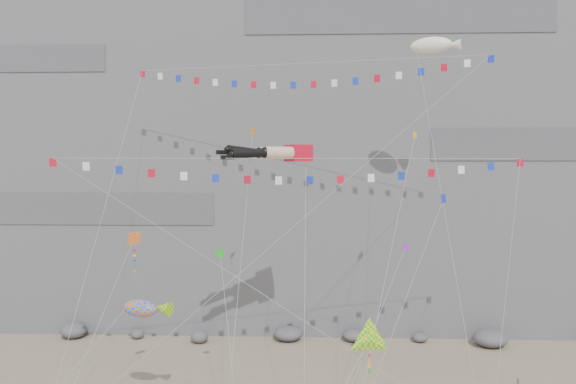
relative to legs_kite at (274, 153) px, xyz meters
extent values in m
cube|color=slate|center=(0.52, 26.58, 8.09)|extent=(80.00, 28.00, 50.00)
cube|color=red|center=(1.65, 0.76, 0.02)|extent=(2.12, 2.39, 1.17)
cylinder|color=#E0A98C|center=(0.33, -0.47, 0.02)|extent=(2.16, 1.60, 0.86)
sphere|color=black|center=(-0.57, -0.88, 0.02)|extent=(0.79, 0.79, 0.79)
cone|color=black|center=(-1.63, -1.36, -0.05)|extent=(2.45, 1.62, 0.81)
cube|color=black|center=(-3.06, -2.00, -0.31)|extent=(0.84, 0.62, 0.29)
cylinder|color=#E0A98C|center=(-0.14, 0.59, 0.02)|extent=(2.16, 1.60, 0.86)
sphere|color=black|center=(-1.04, 0.19, 0.02)|extent=(0.79, 0.79, 0.79)
cone|color=black|center=(-2.11, -0.29, 0.13)|extent=(2.46, 1.63, 0.86)
cube|color=black|center=(-3.54, -0.94, 0.04)|extent=(0.84, 0.62, 0.29)
cylinder|color=gray|center=(1.92, -5.97, -8.42)|extent=(0.03, 0.03, 21.60)
cylinder|color=gray|center=(-5.45, -1.78, -4.86)|extent=(0.03, 0.03, 31.45)
cylinder|color=gray|center=(7.20, -4.30, -8.62)|extent=(0.03, 0.03, 20.79)
cylinder|color=gray|center=(-10.48, -6.60, -11.23)|extent=(0.03, 0.03, 13.43)
cylinder|color=gray|center=(-11.52, -6.40, -13.37)|extent=(0.03, 0.03, 10.37)
cylinder|color=gray|center=(12.13, -1.37, -4.33)|extent=(0.03, 0.03, 27.29)
cylinder|color=gray|center=(-1.91, -4.27, -7.62)|extent=(0.03, 0.03, 22.25)
cylinder|color=gray|center=(6.04, -5.20, -11.75)|extent=(0.03, 0.03, 16.55)
cylinder|color=gray|center=(-2.09, -7.26, -11.80)|extent=(0.03, 0.03, 14.98)
cylinder|color=gray|center=(7.16, -4.67, -7.75)|extent=(0.03, 0.03, 23.53)
cylinder|color=gray|center=(7.43, -7.31, -9.88)|extent=(0.03, 0.03, 16.65)
camera|label=1|loc=(2.47, -39.13, -0.86)|focal=35.00mm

